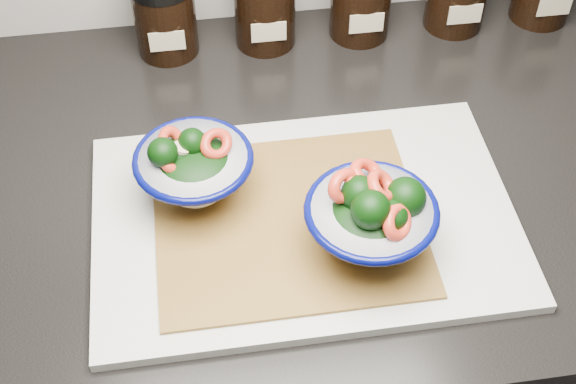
{
  "coord_description": "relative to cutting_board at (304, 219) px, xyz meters",
  "views": [
    {
      "loc": [
        -0.18,
        0.82,
        1.57
      ],
      "look_at": [
        -0.1,
        1.36,
        0.96
      ],
      "focal_mm": 50.0,
      "sensor_mm": 36.0,
      "label": 1
    }
  ],
  "objects": [
    {
      "name": "cutting_board",
      "position": [
        0.0,
        0.0,
        0.0
      ],
      "size": [
        0.45,
        0.3,
        0.01
      ],
      "primitive_type": "cube",
      "color": "beige",
      "rests_on": "countertop"
    },
    {
      "name": "countertop",
      "position": [
        0.09,
        0.08,
        -0.03
      ],
      "size": [
        3.5,
        0.6,
        0.04
      ],
      "primitive_type": "cube",
      "color": "black",
      "rests_on": "cabinet"
    },
    {
      "name": "bowl_left",
      "position": [
        -0.11,
        0.05,
        0.05
      ],
      "size": [
        0.13,
        0.13,
        0.09
      ],
      "rotation": [
        0.0,
        0.0,
        0.2
      ],
      "color": "white",
      "rests_on": "bamboo_mat"
    },
    {
      "name": "bowl_right",
      "position": [
        0.06,
        -0.05,
        0.05
      ],
      "size": [
        0.13,
        0.13,
        0.1
      ],
      "rotation": [
        0.0,
        0.0,
        0.13
      ],
      "color": "white",
      "rests_on": "bamboo_mat"
    },
    {
      "name": "spice_jar_a",
      "position": [
        -0.13,
        0.32,
        0.05
      ],
      "size": [
        0.08,
        0.08,
        0.11
      ],
      "color": "black",
      "rests_on": "countertop"
    },
    {
      "name": "spice_jar_b",
      "position": [
        -0.0,
        0.32,
        0.05
      ],
      "size": [
        0.08,
        0.08,
        0.11
      ],
      "color": "black",
      "rests_on": "countertop"
    },
    {
      "name": "cabinet",
      "position": [
        0.09,
        0.08,
        -0.48
      ],
      "size": [
        3.43,
        0.58,
        0.86
      ],
      "primitive_type": "cube",
      "color": "black",
      "rests_on": "ground"
    },
    {
      "name": "bamboo_mat",
      "position": [
        -0.02,
        -0.01,
        0.01
      ],
      "size": [
        0.28,
        0.24,
        0.0
      ],
      "primitive_type": "cube",
      "color": "#AA7E33",
      "rests_on": "cutting_board"
    }
  ]
}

